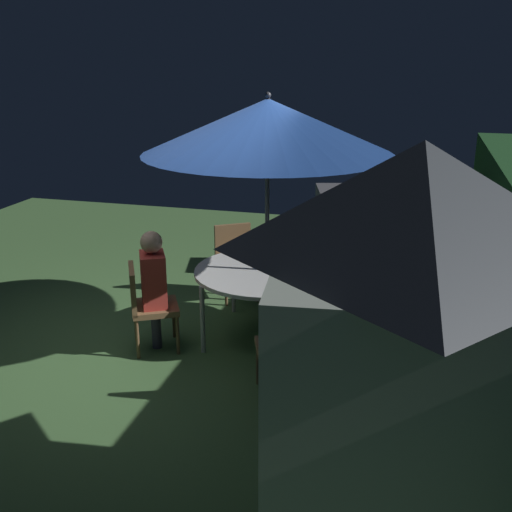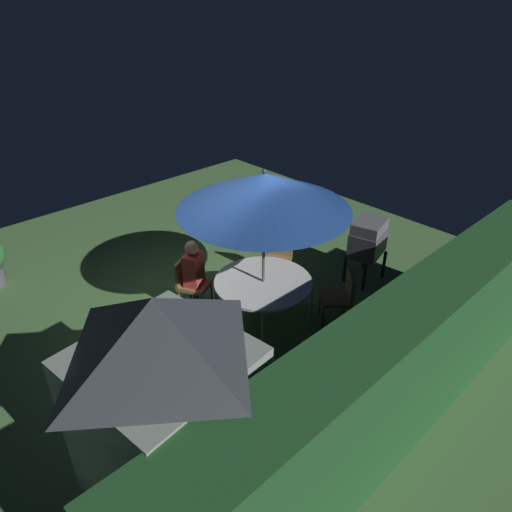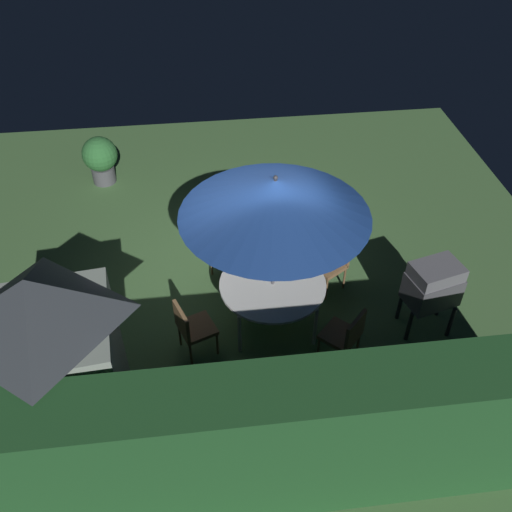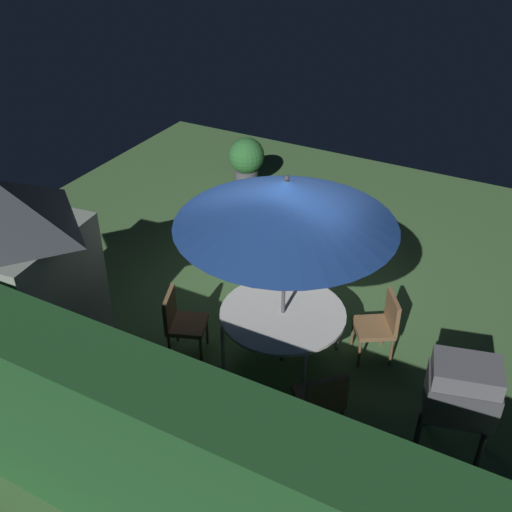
{
  "view_description": "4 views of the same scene",
  "coord_description": "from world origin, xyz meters",
  "px_view_note": "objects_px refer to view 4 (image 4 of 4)",
  "views": [
    {
      "loc": [
        5.35,
        2.37,
        2.91
      ],
      "look_at": [
        -0.23,
        0.86,
        0.97
      ],
      "focal_mm": 42.27,
      "sensor_mm": 36.0,
      "label": 1
    },
    {
      "loc": [
        3.83,
        5.21,
        4.7
      ],
      "look_at": [
        -0.43,
        0.75,
        1.12
      ],
      "focal_mm": 32.74,
      "sensor_mm": 36.0,
      "label": 2
    },
    {
      "loc": [
        0.53,
        6.62,
        6.29
      ],
      "look_at": [
        -0.18,
        0.8,
        1.19
      ],
      "focal_mm": 39.46,
      "sensor_mm": 36.0,
      "label": 3
    },
    {
      "loc": [
        -2.87,
        6.22,
        5.33
      ],
      "look_at": [
        0.11,
        0.67,
        1.26
      ],
      "focal_mm": 43.14,
      "sensor_mm": 36.0,
      "label": 4
    }
  ],
  "objects_px": {
    "patio_table": "(283,315)",
    "chair_near_shed": "(279,270)",
    "chair_toward_house": "(381,323)",
    "chair_far_side": "(180,320)",
    "bbq_grill": "(462,391)",
    "chair_toward_hedge": "(321,398)",
    "patio_umbrella": "(286,203)",
    "person_in_red": "(280,257)",
    "potted_plant_by_shed": "(246,159)",
    "garden_shed": "(17,277)",
    "potted_plant_by_grill": "(176,397)"
  },
  "relations": [
    {
      "from": "garden_shed",
      "to": "chair_far_side",
      "type": "relative_size",
      "value": 2.8
    },
    {
      "from": "patio_table",
      "to": "potted_plant_by_grill",
      "type": "relative_size",
      "value": 1.82
    },
    {
      "from": "potted_plant_by_grill",
      "to": "patio_table",
      "type": "bearing_deg",
      "value": -108.85
    },
    {
      "from": "patio_umbrella",
      "to": "chair_toward_house",
      "type": "xyz_separation_m",
      "value": [
        -1.03,
        -0.66,
        -1.72
      ]
    },
    {
      "from": "chair_near_shed",
      "to": "potted_plant_by_grill",
      "type": "relative_size",
      "value": 1.07
    },
    {
      "from": "chair_far_side",
      "to": "potted_plant_by_shed",
      "type": "distance_m",
      "value": 4.87
    },
    {
      "from": "potted_plant_by_shed",
      "to": "person_in_red",
      "type": "relative_size",
      "value": 0.77
    },
    {
      "from": "potted_plant_by_grill",
      "to": "person_in_red",
      "type": "relative_size",
      "value": 0.66
    },
    {
      "from": "potted_plant_by_shed",
      "to": "garden_shed",
      "type": "bearing_deg",
      "value": 90.85
    },
    {
      "from": "patio_umbrella",
      "to": "potted_plant_by_grill",
      "type": "relative_size",
      "value": 3.06
    },
    {
      "from": "patio_table",
      "to": "potted_plant_by_shed",
      "type": "relative_size",
      "value": 1.58
    },
    {
      "from": "chair_far_side",
      "to": "person_in_red",
      "type": "xyz_separation_m",
      "value": [
        -0.63,
        -1.5,
        0.26
      ]
    },
    {
      "from": "bbq_grill",
      "to": "chair_far_side",
      "type": "relative_size",
      "value": 1.33
    },
    {
      "from": "potted_plant_by_shed",
      "to": "bbq_grill",
      "type": "bearing_deg",
      "value": 137.76
    },
    {
      "from": "chair_far_side",
      "to": "person_in_red",
      "type": "distance_m",
      "value": 1.64
    },
    {
      "from": "chair_far_side",
      "to": "chair_toward_house",
      "type": "xyz_separation_m",
      "value": [
        -2.22,
        -1.12,
        0.0
      ]
    },
    {
      "from": "bbq_grill",
      "to": "chair_toward_hedge",
      "type": "xyz_separation_m",
      "value": [
        1.32,
        0.45,
        -0.33
      ]
    },
    {
      "from": "bbq_grill",
      "to": "potted_plant_by_shed",
      "type": "xyz_separation_m",
      "value": [
        4.99,
        -4.53,
        -0.3
      ]
    },
    {
      "from": "chair_far_side",
      "to": "potted_plant_by_shed",
      "type": "xyz_separation_m",
      "value": [
        1.61,
        -4.6,
        0.02
      ]
    },
    {
      "from": "patio_umbrella",
      "to": "bbq_grill",
      "type": "xyz_separation_m",
      "value": [
        -2.2,
        0.4,
        -1.39
      ]
    },
    {
      "from": "patio_table",
      "to": "chair_near_shed",
      "type": "bearing_deg",
      "value": -61.78
    },
    {
      "from": "patio_table",
      "to": "bbq_grill",
      "type": "bearing_deg",
      "value": 169.81
    },
    {
      "from": "patio_umbrella",
      "to": "chair_near_shed",
      "type": "xyz_separation_m",
      "value": [
        0.6,
        -1.11,
        -1.72
      ]
    },
    {
      "from": "patio_table",
      "to": "chair_toward_hedge",
      "type": "xyz_separation_m",
      "value": [
        -0.88,
        0.85,
        -0.19
      ]
    },
    {
      "from": "chair_toward_hedge",
      "to": "person_in_red",
      "type": "bearing_deg",
      "value": -52.74
    },
    {
      "from": "patio_umbrella",
      "to": "chair_near_shed",
      "type": "bearing_deg",
      "value": -61.78
    },
    {
      "from": "chair_toward_hedge",
      "to": "potted_plant_by_shed",
      "type": "bearing_deg",
      "value": -53.62
    },
    {
      "from": "bbq_grill",
      "to": "person_in_red",
      "type": "xyz_separation_m",
      "value": [
        2.75,
        -1.43,
        -0.06
      ]
    },
    {
      "from": "bbq_grill",
      "to": "chair_toward_house",
      "type": "xyz_separation_m",
      "value": [
        1.17,
        -1.06,
        -0.33
      ]
    },
    {
      "from": "garden_shed",
      "to": "bbq_grill",
      "type": "relative_size",
      "value": 2.1
    },
    {
      "from": "patio_table",
      "to": "chair_toward_house",
      "type": "xyz_separation_m",
      "value": [
        -1.03,
        -0.66,
        -0.19
      ]
    },
    {
      "from": "chair_toward_hedge",
      "to": "person_in_red",
      "type": "distance_m",
      "value": 2.38
    },
    {
      "from": "potted_plant_by_shed",
      "to": "patio_umbrella",
      "type": "bearing_deg",
      "value": 124.04
    },
    {
      "from": "chair_near_shed",
      "to": "chair_toward_hedge",
      "type": "xyz_separation_m",
      "value": [
        -1.48,
        1.96,
        0.0
      ]
    },
    {
      "from": "bbq_grill",
      "to": "chair_toward_house",
      "type": "height_order",
      "value": "bbq_grill"
    },
    {
      "from": "chair_far_side",
      "to": "person_in_red",
      "type": "relative_size",
      "value": 0.71
    },
    {
      "from": "potted_plant_by_shed",
      "to": "potted_plant_by_grill",
      "type": "xyz_separation_m",
      "value": [
        -2.27,
        5.67,
        -0.07
      ]
    },
    {
      "from": "chair_near_shed",
      "to": "chair_far_side",
      "type": "height_order",
      "value": "same"
    },
    {
      "from": "chair_toward_house",
      "to": "chair_near_shed",
      "type": "bearing_deg",
      "value": -15.5
    },
    {
      "from": "patio_umbrella",
      "to": "person_in_red",
      "type": "relative_size",
      "value": 2.04
    },
    {
      "from": "patio_table",
      "to": "bbq_grill",
      "type": "xyz_separation_m",
      "value": [
        -2.2,
        0.4,
        0.13
      ]
    },
    {
      "from": "patio_umbrella",
      "to": "person_in_red",
      "type": "height_order",
      "value": "patio_umbrella"
    },
    {
      "from": "garden_shed",
      "to": "chair_toward_hedge",
      "type": "relative_size",
      "value": 2.8
    },
    {
      "from": "bbq_grill",
      "to": "patio_table",
      "type": "bearing_deg",
      "value": -10.19
    },
    {
      "from": "chair_toward_hedge",
      "to": "person_in_red",
      "type": "xyz_separation_m",
      "value": [
        1.44,
        -1.89,
        0.26
      ]
    },
    {
      "from": "potted_plant_by_grill",
      "to": "chair_near_shed",
      "type": "bearing_deg",
      "value": -88.39
    },
    {
      "from": "garden_shed",
      "to": "person_in_red",
      "type": "relative_size",
      "value": 2.0
    },
    {
      "from": "potted_plant_by_grill",
      "to": "person_in_red",
      "type": "height_order",
      "value": "person_in_red"
    },
    {
      "from": "chair_toward_house",
      "to": "chair_far_side",
      "type": "bearing_deg",
      "value": 26.78
    },
    {
      "from": "patio_table",
      "to": "potted_plant_by_grill",
      "type": "distance_m",
      "value": 1.63
    }
  ]
}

